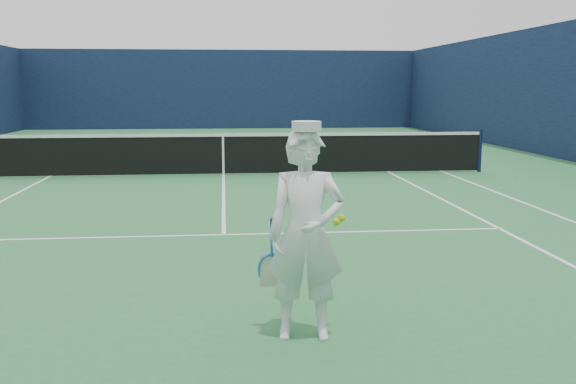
% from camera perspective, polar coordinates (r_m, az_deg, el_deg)
% --- Properties ---
extents(ground, '(80.00, 80.00, 0.00)m').
position_cam_1_polar(ground, '(15.57, -5.75, 1.49)').
color(ground, '#2A6E3A').
rests_on(ground, ground).
extents(court_markings, '(11.03, 23.83, 0.01)m').
position_cam_1_polar(court_markings, '(15.57, -5.75, 1.51)').
color(court_markings, white).
rests_on(court_markings, ground).
extents(windscreen_fence, '(20.12, 36.12, 4.00)m').
position_cam_1_polar(windscreen_fence, '(15.43, -5.87, 8.87)').
color(windscreen_fence, '#0F1B39').
rests_on(windscreen_fence, ground).
extents(tennis_net, '(12.88, 0.09, 1.07)m').
position_cam_1_polar(tennis_net, '(15.50, -5.78, 3.53)').
color(tennis_net, '#141E4C').
rests_on(tennis_net, ground).
extents(tennis_player, '(0.76, 0.52, 1.82)m').
position_cam_1_polar(tennis_player, '(5.33, 1.59, -3.77)').
color(tennis_player, white).
rests_on(tennis_player, ground).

